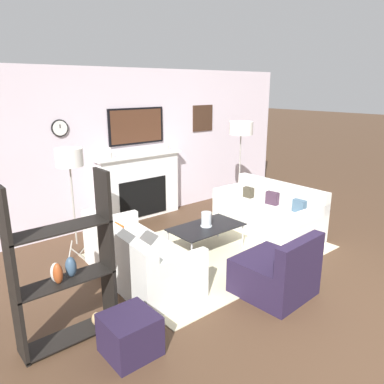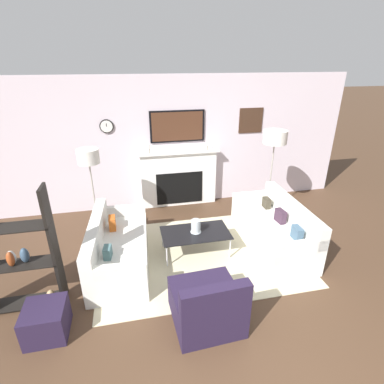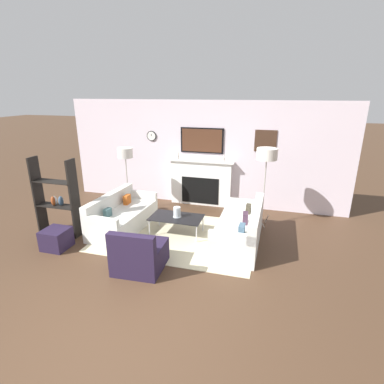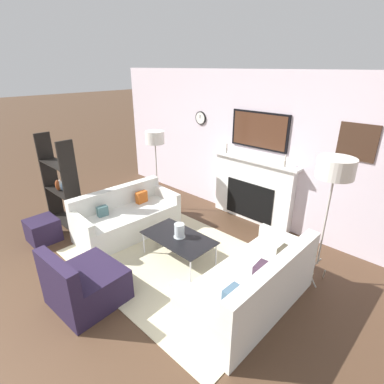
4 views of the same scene
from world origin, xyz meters
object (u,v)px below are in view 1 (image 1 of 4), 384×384
Objects in this scene: ottoman at (130,334)px; floor_lamp_right at (241,129)px; armchair at (276,274)px; shelf_unit at (64,270)px; couch_right at (268,214)px; coffee_table at (206,228)px; couch_left at (137,259)px; floor_lamp_left at (69,160)px; hurricane_candle at (206,220)px.

floor_lamp_right is at bearing 29.90° from ottoman.
armchair is 0.51× the size of shelf_unit.
couch_right is 1.67× the size of coffee_table.
couch_left is 1.12× the size of floor_lamp_left.
armchair reaches higher than hurricane_candle.
hurricane_candle is 2.40m from ottoman.
couch_left is at bearing 27.03° from shelf_unit.
floor_lamp_left is 3.49× the size of ottoman.
armchair is 3.03m from floor_lamp_left.
couch_left reaches higher than ottoman.
floor_lamp_left is at bearing 78.66° from ottoman.
floor_lamp_right reaches higher than couch_right.
couch_left is at bearing 179.91° from couch_right.
couch_left is at bearing -176.66° from coffee_table.
hurricane_candle is (1.25, 0.08, 0.21)m from couch_left.
floor_lamp_left is (-2.96, 1.03, 1.16)m from couch_right.
shelf_unit reaches higher than couch_right.
couch_right is 1.03× the size of floor_lamp_right.
floor_lamp_left is 3.33m from floor_lamp_right.
hurricane_candle is at bearing 176.29° from couch_right.
hurricane_candle reaches higher than coffee_table.
coffee_table is at bearing 3.34° from couch_left.
floor_lamp_right is at bearing 70.53° from couch_right.
couch_left is 1.60m from floor_lamp_left.
couch_left is 1.25m from coffee_table.
couch_right reaches higher than armchair.
hurricane_candle is 2.25m from floor_lamp_right.
floor_lamp_left is 2.54m from ottoman.
couch_right is 8.40× the size of hurricane_candle.
ottoman is (-0.80, -1.14, -0.08)m from couch_left.
coffee_table is 2.50m from shelf_unit.
floor_lamp_right is at bearing -0.00° from floor_lamp_left.
floor_lamp_right reaches higher than coffee_table.
couch_left is 1.02× the size of floor_lamp_right.
floor_lamp_left is (-1.62, 0.94, 0.97)m from hurricane_candle.
armchair is at bearing -128.51° from floor_lamp_right.
shelf_unit reaches higher than floor_lamp_left.
ottoman is at bearing 173.08° from armchair.
ottoman is at bearing -101.34° from floor_lamp_left.
armchair is 0.47× the size of floor_lamp_right.
floor_lamp_left is 0.91× the size of floor_lamp_right.
floor_lamp_left reaches higher than ottoman.
ottoman is (0.34, -0.56, -0.55)m from shelf_unit.
shelf_unit is (-2.20, 0.78, 0.48)m from armchair.
shelf_unit is 0.85m from ottoman.
couch_right is 3.81m from shelf_unit.
armchair reaches higher than couch_left.
ottoman is (-3.40, -1.14, -0.10)m from couch_right.
armchair is at bearing -138.46° from couch_right.
shelf_unit is at bearing -164.48° from hurricane_candle.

